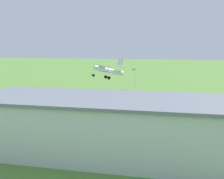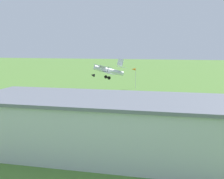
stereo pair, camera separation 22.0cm
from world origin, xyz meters
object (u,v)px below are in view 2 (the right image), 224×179
Objects in this scene: biplane at (107,70)px; windsock at (134,71)px; hangar at (105,125)px; car_white at (19,118)px; person_walking_on_apron at (212,127)px; person_by_parked_cars at (90,111)px.

biplane reaches higher than windsock.
hangar reaches higher than windsock.
hangar is at bearing 95.59° from windsock.
hangar is 24.00m from biplane.
car_white is at bearing 74.33° from windsock.
car_white is (16.45, -9.13, -2.34)m from hangar.
biplane is 4.47× the size of person_walking_on_apron.
windsock reaches higher than person_walking_on_apron.
hangar reaches higher than person_walking_on_apron.
biplane is 18.75m from car_white.
person_by_parked_cars is 0.26× the size of windsock.
windsock is (4.92, -50.24, 1.90)m from hangar.
person_by_parked_cars is at bearing 86.26° from windsock.
person_by_parked_cars is at bearing -141.74° from car_white.
person_walking_on_apron is (-29.06, -1.84, -0.05)m from car_white.
person_walking_on_apron is at bearing -176.37° from car_white.
hangar is 18.96m from car_white.
hangar is 5.16× the size of windsock.
person_walking_on_apron is (-12.61, -10.98, -2.39)m from hangar.
car_white is at bearing 51.88° from biplane.
hangar is 6.65× the size of car_white.
hangar is at bearing 150.96° from car_white.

